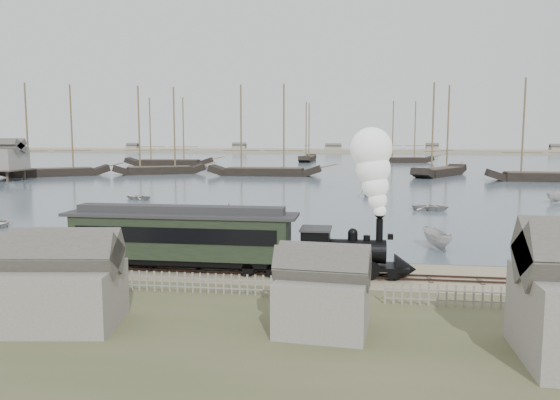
# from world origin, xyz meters

# --- Properties ---
(ground) EXTENTS (600.00, 600.00, 0.00)m
(ground) POSITION_xyz_m (0.00, 0.00, 0.00)
(ground) COLOR tan
(ground) RESTS_ON ground
(harbor_water) EXTENTS (600.00, 336.00, 0.06)m
(harbor_water) POSITION_xyz_m (0.00, 170.00, 0.03)
(harbor_water) COLOR #495E69
(harbor_water) RESTS_ON ground
(rail_track) EXTENTS (120.00, 1.80, 0.16)m
(rail_track) POSITION_xyz_m (0.00, -2.00, 0.04)
(rail_track) COLOR #35231D
(rail_track) RESTS_ON ground
(picket_fence_west) EXTENTS (19.00, 0.10, 1.20)m
(picket_fence_west) POSITION_xyz_m (-6.50, -7.00, 0.00)
(picket_fence_west) COLOR slate
(picket_fence_west) RESTS_ON ground
(picket_fence_east) EXTENTS (15.00, 0.10, 1.20)m
(picket_fence_east) POSITION_xyz_m (12.50, -7.50, 0.00)
(picket_fence_east) COLOR slate
(picket_fence_east) RESTS_ON ground
(shed_left) EXTENTS (5.00, 4.00, 4.10)m
(shed_left) POSITION_xyz_m (-10.00, -13.00, 0.00)
(shed_left) COLOR slate
(shed_left) RESTS_ON ground
(shed_mid) EXTENTS (4.00, 3.50, 3.60)m
(shed_mid) POSITION_xyz_m (2.00, -12.00, 0.00)
(shed_mid) COLOR slate
(shed_mid) RESTS_ON ground
(far_spit) EXTENTS (500.00, 20.00, 1.80)m
(far_spit) POSITION_xyz_m (0.00, 250.00, 0.00)
(far_spit) COLOR tan
(far_spit) RESTS_ON ground
(locomotive) EXTENTS (7.24, 2.70, 9.03)m
(locomotive) POSITION_xyz_m (4.15, -2.00, 4.17)
(locomotive) COLOR black
(locomotive) RESTS_ON ground
(passenger_coach) EXTENTS (15.40, 2.97, 3.74)m
(passenger_coach) POSITION_xyz_m (-7.99, -2.00, 2.35)
(passenger_coach) COLOR black
(passenger_coach) RESTS_ON ground
(beached_dinghy) EXTENTS (2.83, 3.66, 0.70)m
(beached_dinghy) POSITION_xyz_m (-10.49, -0.01, 0.35)
(beached_dinghy) COLOR #BAB7B1
(beached_dinghy) RESTS_ON ground
(rowboat_0) EXTENTS (4.04, 3.84, 0.68)m
(rowboat_0) POSITION_xyz_m (-30.89, 11.93, 0.40)
(rowboat_0) COLOR #BAB7B1
(rowboat_0) RESTS_ON harbor_water
(rowboat_1) EXTENTS (3.34, 3.54, 1.48)m
(rowboat_1) POSITION_xyz_m (-10.31, 21.62, 0.80)
(rowboat_1) COLOR #BAB7B1
(rowboat_1) RESTS_ON harbor_water
(rowboat_2) EXTENTS (4.18, 2.51, 1.52)m
(rowboat_2) POSITION_xyz_m (9.60, 7.26, 0.82)
(rowboat_2) COLOR #BAB7B1
(rowboat_2) RESTS_ON harbor_water
(rowboat_3) EXTENTS (3.73, 4.69, 0.87)m
(rowboat_3) POSITION_xyz_m (11.95, 29.66, 0.50)
(rowboat_3) COLOR #BAB7B1
(rowboat_3) RESTS_ON harbor_water
(rowboat_5) EXTENTS (4.08, 3.92, 1.59)m
(rowboat_5) POSITION_xyz_m (29.28, 39.73, 0.85)
(rowboat_5) COLOR #BAB7B1
(rowboat_5) RESTS_ON harbor_water
(rowboat_6) EXTENTS (3.05, 3.89, 0.73)m
(rowboat_6) POSITION_xyz_m (-26.65, 35.14, 0.43)
(rowboat_6) COLOR #BAB7B1
(rowboat_6) RESTS_ON harbor_water
(rowboat_7) EXTENTS (3.87, 3.51, 1.77)m
(rowboat_7) POSITION_xyz_m (4.83, 44.60, 0.95)
(rowboat_7) COLOR #BAB7B1
(rowboat_7) RESTS_ON harbor_water
(schooner_0) EXTENTS (22.05, 17.53, 20.00)m
(schooner_0) POSITION_xyz_m (-62.18, 74.11, 10.06)
(schooner_0) COLOR black
(schooner_0) RESTS_ON harbor_water
(schooner_1) EXTENTS (20.25, 14.25, 20.00)m
(schooner_1) POSITION_xyz_m (-41.80, 83.78, 10.06)
(schooner_1) COLOR black
(schooner_1) RESTS_ON harbor_water
(schooner_2) EXTENTS (24.74, 5.80, 20.00)m
(schooner_2) POSITION_xyz_m (-17.08, 82.26, 10.06)
(schooner_2) COLOR black
(schooner_2) RESTS_ON harbor_water
(schooner_3) EXTENTS (14.92, 20.41, 20.00)m
(schooner_3) POSITION_xyz_m (21.02, 86.77, 10.06)
(schooner_3) COLOR black
(schooner_3) RESTS_ON harbor_water
(schooner_4) EXTENTS (22.30, 6.12, 20.00)m
(schooner_4) POSITION_xyz_m (39.39, 75.25, 10.06)
(schooner_4) COLOR black
(schooner_4) RESTS_ON harbor_water
(schooner_6) EXTENTS (25.98, 8.31, 20.00)m
(schooner_6) POSITION_xyz_m (-51.98, 118.54, 10.06)
(schooner_6) COLOR black
(schooner_6) RESTS_ON harbor_water
(schooner_7) EXTENTS (5.26, 20.06, 20.00)m
(schooner_7) POSITION_xyz_m (-13.98, 150.02, 10.06)
(schooner_7) COLOR black
(schooner_7) RESTS_ON harbor_water
(schooner_8) EXTENTS (19.08, 7.13, 20.00)m
(schooner_8) POSITION_xyz_m (18.01, 145.39, 10.06)
(schooner_8) COLOR black
(schooner_8) RESTS_ON harbor_water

